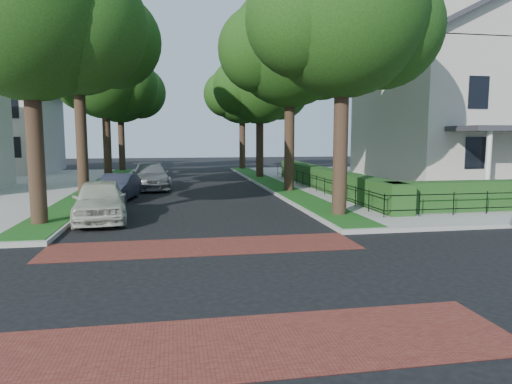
# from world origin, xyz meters

# --- Properties ---
(ground) EXTENTS (120.00, 120.00, 0.00)m
(ground) POSITION_xyz_m (0.00, 0.00, 0.00)
(ground) COLOR black
(ground) RESTS_ON ground
(sidewalk_ne) EXTENTS (30.00, 30.00, 0.15)m
(sidewalk_ne) POSITION_xyz_m (19.50, 19.00, 0.07)
(sidewalk_ne) COLOR gray
(sidewalk_ne) RESTS_ON ground
(crosswalk_far) EXTENTS (9.00, 2.20, 0.01)m
(crosswalk_far) POSITION_xyz_m (0.00, 3.20, 0.01)
(crosswalk_far) COLOR maroon
(crosswalk_far) RESTS_ON ground
(crosswalk_near) EXTENTS (9.00, 2.20, 0.01)m
(crosswalk_near) POSITION_xyz_m (0.00, -3.20, 0.01)
(crosswalk_near) COLOR maroon
(crosswalk_near) RESTS_ON ground
(grass_strip_ne) EXTENTS (1.60, 29.80, 0.02)m
(grass_strip_ne) POSITION_xyz_m (5.40, 19.10, 0.16)
(grass_strip_ne) COLOR #164914
(grass_strip_ne) RESTS_ON sidewalk_ne
(grass_strip_nw) EXTENTS (1.60, 29.80, 0.02)m
(grass_strip_nw) POSITION_xyz_m (-5.40, 19.10, 0.16)
(grass_strip_nw) COLOR #164914
(grass_strip_nw) RESTS_ON sidewalk_nw
(tree_right_near) EXTENTS (7.75, 6.67, 10.66)m
(tree_right_near) POSITION_xyz_m (5.60, 7.24, 7.63)
(tree_right_near) COLOR black
(tree_right_near) RESTS_ON sidewalk_ne
(tree_right_mid) EXTENTS (8.25, 7.09, 11.22)m
(tree_right_mid) POSITION_xyz_m (5.61, 15.25, 7.99)
(tree_right_mid) COLOR black
(tree_right_mid) RESTS_ON sidewalk_ne
(tree_right_far) EXTENTS (7.25, 6.23, 9.74)m
(tree_right_far) POSITION_xyz_m (5.60, 24.22, 6.91)
(tree_right_far) COLOR black
(tree_right_far) RESTS_ON sidewalk_ne
(tree_right_back) EXTENTS (7.50, 6.45, 10.20)m
(tree_right_back) POSITION_xyz_m (5.60, 33.23, 7.27)
(tree_right_back) COLOR black
(tree_right_back) RESTS_ON sidewalk_ne
(tree_left_near) EXTENTS (7.50, 6.45, 10.20)m
(tree_left_near) POSITION_xyz_m (-5.40, 7.23, 7.27)
(tree_left_near) COLOR black
(tree_left_near) RESTS_ON sidewalk_nw
(tree_left_mid) EXTENTS (8.00, 6.88, 11.48)m
(tree_left_mid) POSITION_xyz_m (-5.39, 15.24, 8.34)
(tree_left_mid) COLOR black
(tree_left_mid) RESTS_ON sidewalk_nw
(tree_left_far) EXTENTS (7.00, 6.02, 9.86)m
(tree_left_far) POSITION_xyz_m (-5.40, 24.22, 7.12)
(tree_left_far) COLOR black
(tree_left_far) RESTS_ON sidewalk_nw
(tree_left_back) EXTENTS (7.75, 6.66, 10.44)m
(tree_left_back) POSITION_xyz_m (-5.40, 33.24, 7.41)
(tree_left_back) COLOR black
(tree_left_back) RESTS_ON sidewalk_nw
(hedge_main_road) EXTENTS (1.00, 18.00, 1.20)m
(hedge_main_road) POSITION_xyz_m (7.70, 15.00, 0.75)
(hedge_main_road) COLOR #1E3E15
(hedge_main_road) RESTS_ON sidewalk_ne
(fence_main_road) EXTENTS (0.06, 18.00, 0.90)m
(fence_main_road) POSITION_xyz_m (6.90, 15.00, 0.60)
(fence_main_road) COLOR black
(fence_main_road) RESTS_ON sidewalk_ne
(house_victorian) EXTENTS (13.00, 13.05, 12.48)m
(house_victorian) POSITION_xyz_m (17.51, 15.92, 6.02)
(house_victorian) COLOR #B7B1A4
(house_victorian) RESTS_ON sidewalk_ne
(parked_car_front) EXTENTS (2.40, 4.83, 1.58)m
(parked_car_front) POSITION_xyz_m (-3.60, 7.97, 0.79)
(parked_car_front) COLOR beige
(parked_car_front) RESTS_ON ground
(parked_car_middle) EXTENTS (2.05, 4.21, 1.33)m
(parked_car_middle) POSITION_xyz_m (-3.60, 13.41, 0.66)
(parked_car_middle) COLOR #222433
(parked_car_middle) RESTS_ON ground
(parked_car_rear) EXTENTS (2.74, 5.53, 1.54)m
(parked_car_rear) POSITION_xyz_m (-2.30, 18.57, 0.77)
(parked_car_rear) COLOR slate
(parked_car_rear) RESTS_ON ground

